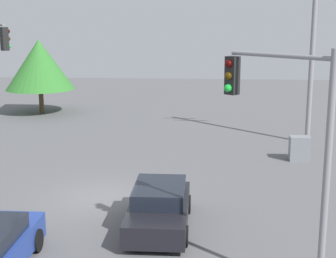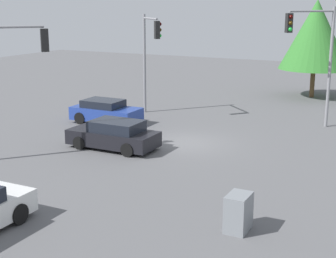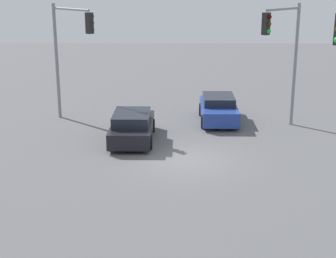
{
  "view_description": "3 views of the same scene",
  "coord_description": "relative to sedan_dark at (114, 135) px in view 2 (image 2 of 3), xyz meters",
  "views": [
    {
      "loc": [
        -3.97,
        19.15,
        7.05
      ],
      "look_at": [
        -2.45,
        -2.4,
        2.31
      ],
      "focal_mm": 55.0,
      "sensor_mm": 36.0,
      "label": 1
    },
    {
      "loc": [
        -23.46,
        -11.0,
        7.18
      ],
      "look_at": [
        -2.13,
        -0.12,
        1.24
      ],
      "focal_mm": 55.0,
      "sensor_mm": 36.0,
      "label": 2
    },
    {
      "loc": [
        -0.34,
        -21.24,
        7.78
      ],
      "look_at": [
        -0.69,
        -1.1,
        1.73
      ],
      "focal_mm": 55.0,
      "sensor_mm": 36.0,
      "label": 3
    }
  ],
  "objects": [
    {
      "name": "traffic_signal_aux",
      "position": [
        8.84,
        -7.84,
        3.96
      ],
      "size": [
        2.34,
        2.32,
        6.92
      ],
      "rotation": [
        0.0,
        0.0,
        2.36
      ],
      "color": "gray",
      "rests_on": "ground_plane"
    },
    {
      "name": "sedan_blue",
      "position": [
        4.48,
        3.49,
        0.0
      ],
      "size": [
        2.02,
        4.18,
        1.42
      ],
      "rotation": [
        0.0,
        0.0,
        3.14
      ],
      "color": "#233D93",
      "rests_on": "ground_plane"
    },
    {
      "name": "traffic_signal_cross",
      "position": [
        7.59,
        2.15,
        3.64
      ],
      "size": [
        2.28,
        2.31,
        6.43
      ],
      "rotation": [
        0.0,
        0.0,
        3.93
      ],
      "color": "gray",
      "rests_on": "ground_plane"
    },
    {
      "name": "traffic_signal_main",
      "position": [
        -3.56,
        3.4,
        3.6
      ],
      "size": [
        2.56,
        2.32,
        6.33
      ],
      "rotation": [
        0.0,
        0.0,
        -0.73
      ],
      "color": "gray",
      "rests_on": "ground_plane"
    },
    {
      "name": "tree_left",
      "position": [
        19.08,
        -5.8,
        4.08
      ],
      "size": [
        5.33,
        5.33,
        7.38
      ],
      "color": "brown",
      "rests_on": "ground_plane"
    },
    {
      "name": "sedan_dark",
      "position": [
        0.0,
        0.0,
        0.0
      ],
      "size": [
        2.07,
        4.52,
        1.45
      ],
      "color": "black",
      "rests_on": "ground_plane"
    },
    {
      "name": "electrical_cabinet",
      "position": [
        -6.26,
        -8.76,
        -0.08
      ],
      "size": [
        1.0,
        0.69,
        1.23
      ],
      "primitive_type": "cube",
      "color": "gray",
      "rests_on": "ground_plane"
    },
    {
      "name": "ground_plane",
      "position": [
        2.51,
        -2.72,
        -0.7
      ],
      "size": [
        80.0,
        80.0,
        0.0
      ],
      "primitive_type": "plane",
      "color": "#5B5B5E"
    }
  ]
}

